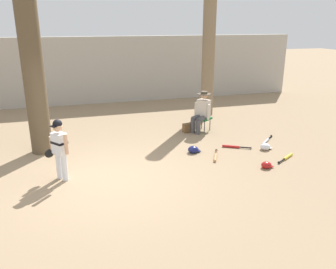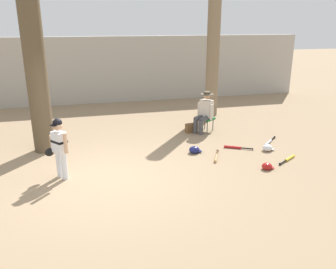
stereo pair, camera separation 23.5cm
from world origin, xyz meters
name	(u,v)px [view 1 (the left image)]	position (x,y,z in m)	size (l,w,h in m)	color
ground_plane	(110,180)	(0.00, 0.00, 0.00)	(60.00, 60.00, 0.00)	#937A5B
concrete_back_wall	(84,71)	(0.00, 7.40, 1.31)	(18.00, 0.36, 2.61)	#ADA89E
tree_near_player	(32,59)	(-1.44, 2.15, 2.33)	(0.72, 0.72, 5.36)	brown
tree_behind_spectator	(208,57)	(3.99, 4.41, 2.02)	(0.66, 0.66, 4.71)	#7F6B51
young_ballplayer	(59,146)	(-0.96, 0.33, 0.74)	(0.53, 0.50, 1.31)	white
folding_stool	(203,119)	(3.16, 2.67, 0.36)	(0.56, 0.56, 0.41)	#196B2D
seated_spectator	(202,111)	(3.08, 2.61, 0.64)	(0.65, 0.59, 1.20)	#47474C
handbag_beside_stool	(189,128)	(2.69, 2.64, 0.13)	(0.34, 0.18, 0.26)	brown
bat_yellow_trainer	(287,157)	(4.26, -0.02, 0.03)	(0.66, 0.44, 0.07)	yellow
bat_red_barrel	(233,147)	(3.35, 1.02, 0.03)	(0.68, 0.42, 0.07)	red
bat_aluminum_silver	(266,141)	(4.43, 1.17, 0.03)	(0.65, 0.59, 0.07)	#B7BCC6
bat_wood_tan	(215,157)	(2.61, 0.50, 0.03)	(0.39, 0.69, 0.07)	tan
batting_helmet_red	(266,165)	(3.48, -0.38, 0.07)	(0.28, 0.22, 0.16)	#A81919
batting_helmet_navy	(193,150)	(2.22, 0.99, 0.08)	(0.32, 0.25, 0.18)	navy
batting_helmet_white	(265,147)	(4.09, 0.67, 0.08)	(0.31, 0.24, 0.18)	silver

